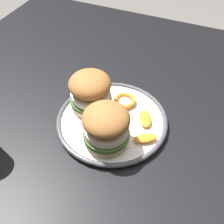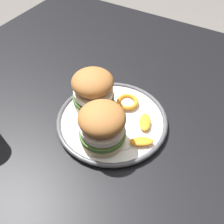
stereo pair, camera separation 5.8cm
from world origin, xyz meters
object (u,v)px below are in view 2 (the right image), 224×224
sandwich_half_right (93,89)px  dining_table (117,133)px  sandwich_half_left (102,125)px  dinner_plate (112,120)px

sandwich_half_right → dining_table: bearing=-156.0°
sandwich_half_left → sandwich_half_right: 0.12m
sandwich_half_left → dinner_plate: bearing=-77.4°
dinner_plate → dining_table: bearing=-79.4°
dining_table → sandwich_half_left: bearing=101.8°
dining_table → sandwich_half_left: (-0.02, 0.11, 0.16)m
dinner_plate → sandwich_half_right: (0.07, -0.02, 0.06)m
dining_table → dinner_plate: 0.11m
dinner_plate → sandwich_half_left: (-0.02, 0.07, 0.06)m
dining_table → sandwich_half_right: (0.06, 0.03, 0.16)m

